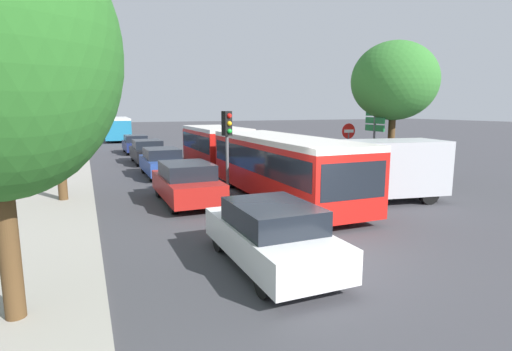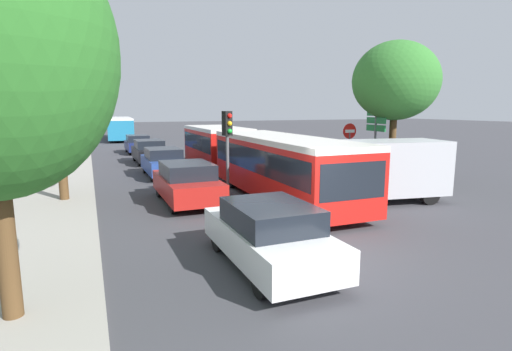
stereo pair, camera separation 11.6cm
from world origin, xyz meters
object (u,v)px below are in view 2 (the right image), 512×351
object	(u,v)px
articulated_bus	(249,154)
queued_car_blue	(163,162)
queued_car_black	(149,151)
queued_car_navy	(138,144)
city_bus_rear	(120,127)
traffic_light	(228,136)
tree_right_near	(395,83)
direction_sign_post	(376,129)
no_entry_sign	(349,144)
white_van	(383,169)
tree_left_mid	(54,67)
queued_car_red	(187,182)
queued_car_white	(269,235)

from	to	relation	value
articulated_bus	queued_car_blue	bearing A→B (deg)	-137.47
queued_car_black	queued_car_navy	xyz separation A→B (m)	(-0.00, 6.31, -0.04)
city_bus_rear	traffic_light	world-z (taller)	traffic_light
queued_car_navy	tree_right_near	bearing A→B (deg)	-153.79
direction_sign_post	queued_car_black	bearing A→B (deg)	-49.66
articulated_bus	no_entry_sign	xyz separation A→B (m)	(4.23, -1.90, 0.47)
city_bus_rear	white_van	world-z (taller)	city_bus_rear
traffic_light	direction_sign_post	bearing A→B (deg)	74.62
queued_car_blue	tree_right_near	bearing A→B (deg)	-125.87
queued_car_blue	queued_car_navy	size ratio (longest dim) A/B	1.03
no_entry_sign	tree_left_mid	distance (m)	12.45
city_bus_rear	queued_car_red	distance (m)	33.66
queued_car_blue	white_van	distance (m)	11.24
queued_car_navy	traffic_light	bearing A→B (deg)	-176.30
queued_car_blue	queued_car_white	bearing A→B (deg)	-179.74
no_entry_sign	tree_left_mid	size ratio (longest dim) A/B	0.38
queued_car_white	traffic_light	world-z (taller)	traffic_light
queued_car_navy	no_entry_sign	xyz separation A→B (m)	(7.48, -17.47, 1.15)
queued_car_black	white_van	bearing A→B (deg)	-155.69
queued_car_blue	traffic_light	world-z (taller)	traffic_light
city_bus_rear	tree_right_near	bearing A→B (deg)	-161.81
direction_sign_post	queued_car_red	bearing A→B (deg)	5.77
articulated_bus	city_bus_rear	world-z (taller)	city_bus_rear
queued_car_navy	direction_sign_post	xyz separation A→B (m)	(8.44, -18.10, 1.85)
traffic_light	articulated_bus	bearing A→B (deg)	126.39
queued_car_black	tree_right_near	distance (m)	15.66
queued_car_black	direction_sign_post	size ratio (longest dim) A/B	1.20
city_bus_rear	queued_car_blue	world-z (taller)	city_bus_rear
city_bus_rear	tree_right_near	size ratio (longest dim) A/B	1.81
city_bus_rear	queued_car_black	bearing A→B (deg)	-176.56
tree_left_mid	tree_right_near	xyz separation A→B (m)	(13.62, -2.00, -0.34)
direction_sign_post	traffic_light	bearing A→B (deg)	9.17
queued_car_black	direction_sign_post	xyz separation A→B (m)	(8.44, -11.78, 1.81)
queued_car_black	queued_car_red	bearing A→B (deg)	178.65
white_van	no_entry_sign	distance (m)	3.62
queued_car_black	tree_right_near	xyz separation A→B (m)	(9.07, -12.17, 3.84)
no_entry_sign	white_van	bearing A→B (deg)	-14.66
city_bus_rear	tree_right_near	xyz separation A→B (m)	(9.31, -33.88, 3.16)
articulated_bus	no_entry_sign	size ratio (longest dim) A/B	5.84
queued_car_red	direction_sign_post	world-z (taller)	direction_sign_post
queued_car_navy	city_bus_rear	bearing A→B (deg)	0.92
city_bus_rear	articulated_bus	bearing A→B (deg)	-170.75
queued_car_red	queued_car_blue	bearing A→B (deg)	-2.01
queued_car_white	queued_car_blue	bearing A→B (deg)	0.26
queued_car_white	white_van	xyz separation A→B (m)	(6.60, 4.08, 0.50)
queued_car_black	tree_left_mid	world-z (taller)	tree_left_mid
direction_sign_post	queued_car_white	bearing A→B (deg)	43.95
traffic_light	queued_car_white	bearing A→B (deg)	-30.57
queued_car_blue	queued_car_black	world-z (taller)	queued_car_black
queued_car_red	tree_right_near	distance (m)	10.12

